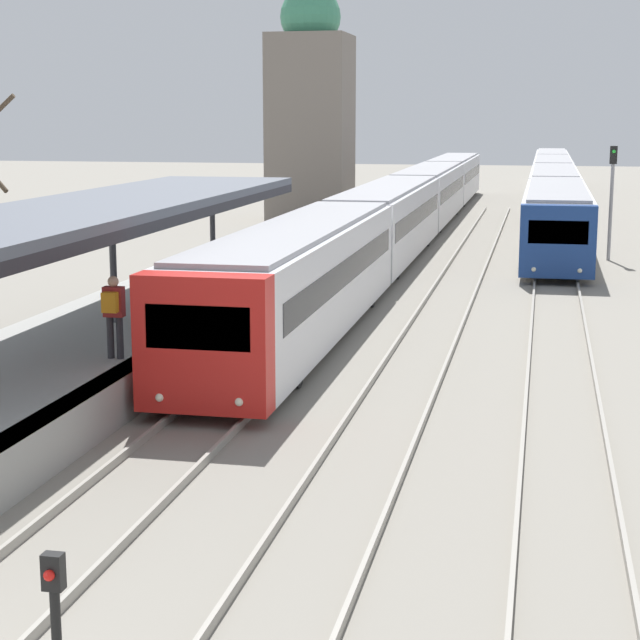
# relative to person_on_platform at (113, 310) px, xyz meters

# --- Properties ---
(platform_canopy) EXTENTS (4.00, 19.19, 2.86)m
(platform_canopy) POSITION_rel_person_on_platform_xyz_m (-1.45, 3.61, 1.75)
(platform_canopy) COLOR #4C515B
(platform_canopy) RESTS_ON station_platform
(person_on_platform) EXTENTS (0.40, 0.40, 1.66)m
(person_on_platform) POSITION_rel_person_on_platform_xyz_m (0.00, 0.00, 0.00)
(person_on_platform) COLOR #2D2D33
(person_on_platform) RESTS_ON station_platform
(train_near) EXTENTS (2.56, 62.96, 2.96)m
(train_near) POSITION_rel_person_on_platform_xyz_m (2.21, 30.09, -0.26)
(train_near) COLOR red
(train_near) RESTS_ON ground_plane
(train_far) EXTENTS (2.56, 61.09, 2.85)m
(train_far) POSITION_rel_person_on_platform_xyz_m (8.77, 47.61, -0.31)
(train_far) COLOR navy
(train_far) RESTS_ON ground_plane
(signal_post_near) EXTENTS (0.20, 0.21, 1.63)m
(signal_post_near) POSITION_rel_person_on_platform_xyz_m (3.84, -10.75, -0.88)
(signal_post_near) COLOR black
(signal_post_near) RESTS_ON ground_plane
(signal_mast_far) EXTENTS (0.28, 0.29, 4.52)m
(signal_mast_far) POSITION_rel_person_on_platform_xyz_m (10.87, 24.34, 0.97)
(signal_mast_far) COLOR gray
(signal_mast_far) RESTS_ON ground_plane
(distant_domed_building) EXTENTS (4.18, 4.18, 12.43)m
(distant_domed_building) POSITION_rel_person_on_platform_xyz_m (-4.20, 37.63, 4.00)
(distant_domed_building) COLOR slate
(distant_domed_building) RESTS_ON ground_plane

